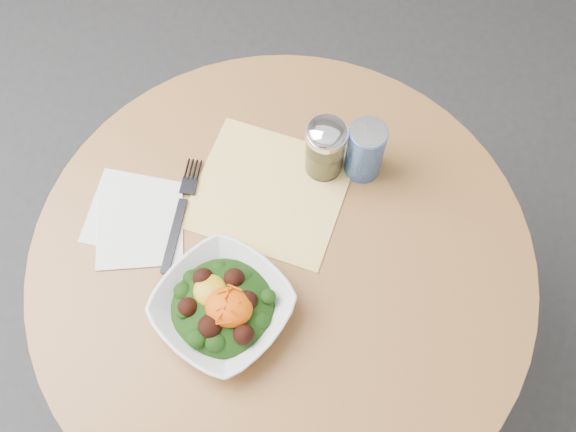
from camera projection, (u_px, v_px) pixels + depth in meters
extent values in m
plane|color=#313134|center=(284.00, 353.00, 1.81)|extent=(6.00, 6.00, 0.00)
cylinder|color=black|center=(284.00, 352.00, 1.80)|extent=(0.52, 0.52, 0.03)
cylinder|color=black|center=(283.00, 319.00, 1.49)|extent=(0.10, 0.10, 0.71)
cylinder|color=#BD7F44|center=(282.00, 264.00, 1.15)|extent=(0.90, 0.90, 0.04)
cube|color=#FFB10D|center=(270.00, 191.00, 1.19)|extent=(0.28, 0.26, 0.00)
cube|color=white|center=(132.00, 212.00, 1.17)|extent=(0.17, 0.17, 0.00)
cube|color=white|center=(140.00, 228.00, 1.15)|extent=(0.20, 0.20, 0.00)
imported|color=white|center=(223.00, 307.00, 1.07)|extent=(0.28, 0.28, 0.05)
ellipsoid|color=black|center=(223.00, 307.00, 1.07)|extent=(0.17, 0.17, 0.06)
ellipsoid|color=#BF9813|center=(210.00, 290.00, 1.05)|extent=(0.06, 0.06, 0.02)
ellipsoid|color=#FA5A05|center=(229.00, 307.00, 1.04)|extent=(0.08, 0.07, 0.04)
cube|color=black|center=(174.00, 236.00, 1.14)|extent=(0.03, 0.15, 0.00)
cube|color=black|center=(191.00, 178.00, 1.19)|extent=(0.04, 0.08, 0.00)
cylinder|color=silver|center=(325.00, 151.00, 1.16)|extent=(0.07, 0.07, 0.11)
cylinder|color=#9D8B49|center=(324.00, 158.00, 1.18)|extent=(0.06, 0.06, 0.06)
cylinder|color=silver|center=(327.00, 134.00, 1.10)|extent=(0.08, 0.08, 0.01)
ellipsoid|color=silver|center=(327.00, 132.00, 1.10)|extent=(0.07, 0.07, 0.03)
cylinder|color=navy|center=(365.00, 151.00, 1.15)|extent=(0.07, 0.07, 0.13)
cylinder|color=silver|center=(369.00, 132.00, 1.09)|extent=(0.06, 0.06, 0.00)
cube|color=silver|center=(369.00, 127.00, 1.09)|extent=(0.02, 0.02, 0.00)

